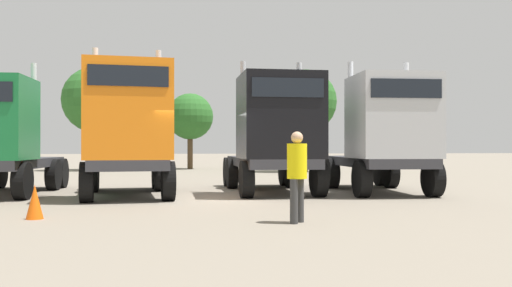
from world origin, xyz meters
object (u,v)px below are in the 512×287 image
(semi_truck_orange, at_px, (128,129))
(traffic_cone_near, at_px, (35,202))
(semi_truck_silver, at_px, (385,133))
(visitor_in_hivis, at_px, (297,170))
(semi_truck_black, at_px, (276,133))

(semi_truck_orange, distance_m, traffic_cone_near, 5.10)
(semi_truck_orange, xyz_separation_m, semi_truck_silver, (8.04, 0.29, -0.10))
(visitor_in_hivis, xyz_separation_m, traffic_cone_near, (-5.33, 1.36, -0.70))
(semi_truck_silver, xyz_separation_m, visitor_in_hivis, (-4.23, -6.22, -0.88))
(semi_truck_silver, height_order, traffic_cone_near, semi_truck_silver)
(semi_truck_orange, xyz_separation_m, semi_truck_black, (4.56, 0.73, -0.07))
(semi_truck_black, xyz_separation_m, semi_truck_silver, (3.48, -0.44, -0.03))
(visitor_in_hivis, bearing_deg, semi_truck_orange, -19.78)
(visitor_in_hivis, distance_m, traffic_cone_near, 5.54)
(semi_truck_orange, bearing_deg, semi_truck_black, 93.42)
(semi_truck_silver, relative_size, visitor_in_hivis, 3.41)
(semi_truck_orange, height_order, semi_truck_black, semi_truck_orange)
(semi_truck_silver, bearing_deg, semi_truck_black, -95.19)
(semi_truck_black, relative_size, semi_truck_silver, 1.01)
(semi_truck_orange, height_order, traffic_cone_near, semi_truck_orange)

